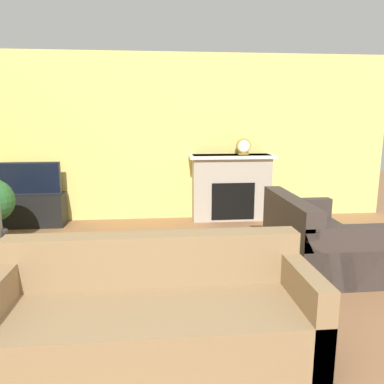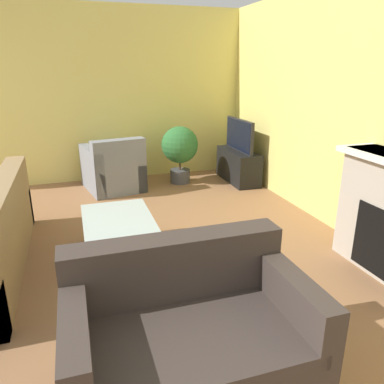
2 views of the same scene
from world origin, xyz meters
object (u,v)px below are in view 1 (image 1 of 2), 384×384
object	(u,v)px
couch_loveseat	(313,242)
coffee_table	(165,246)
mantel_clock	(243,146)
couch_sectional	(155,316)
tv	(30,178)

from	to	relation	value
couch_loveseat	coffee_table	distance (m)	1.70
coffee_table	mantel_clock	distance (m)	2.79
mantel_clock	coffee_table	bearing A→B (deg)	-120.67
couch_sectional	coffee_table	distance (m)	1.27
tv	couch_loveseat	distance (m)	4.23
tv	couch_loveseat	xyz separation A→B (m)	(3.70, -2.00, -0.47)
coffee_table	mantel_clock	bearing A→B (deg)	59.33
couch_loveseat	mantel_clock	xyz separation A→B (m)	(-0.33, 2.09, 0.93)
tv	mantel_clock	xyz separation A→B (m)	(3.36, 0.10, 0.46)
couch_loveseat	tv	bearing A→B (deg)	61.62
couch_sectional	couch_loveseat	size ratio (longest dim) A/B	1.63
coffee_table	mantel_clock	size ratio (longest dim) A/B	3.79
couch_loveseat	coffee_table	world-z (taller)	couch_loveseat
tv	coffee_table	world-z (taller)	tv
couch_sectional	couch_loveseat	distance (m)	2.31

